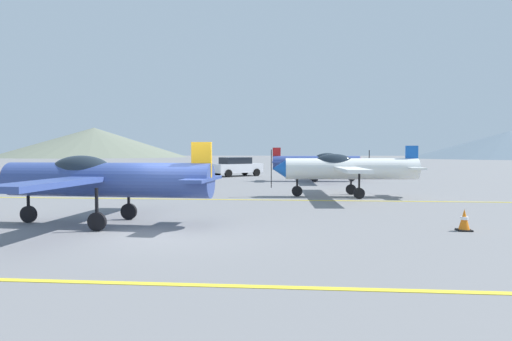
% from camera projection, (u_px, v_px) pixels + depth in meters
% --- Properties ---
extents(ground_plane, '(400.00, 400.00, 0.00)m').
position_uv_depth(ground_plane, '(169.00, 232.00, 11.57)').
color(ground_plane, slate).
extents(apron_line_near, '(80.00, 0.16, 0.01)m').
position_uv_depth(apron_line_near, '(91.00, 282.00, 7.13)').
color(apron_line_near, yellow).
rests_on(apron_line_near, ground_plane).
extents(apron_line_far, '(80.00, 0.16, 0.01)m').
position_uv_depth(apron_line_far, '(219.00, 200.00, 19.32)').
color(apron_line_far, yellow).
rests_on(apron_line_far, ground_plane).
extents(airplane_near, '(6.96, 8.02, 2.40)m').
position_uv_depth(airplane_near, '(99.00, 178.00, 12.71)').
color(airplane_near, '#33478C').
rests_on(airplane_near, ground_plane).
extents(airplane_mid, '(6.96, 8.02, 2.40)m').
position_uv_depth(airplane_mid, '(345.00, 168.00, 20.54)').
color(airplane_mid, white).
rests_on(airplane_mid, ground_plane).
extents(airplane_far, '(6.95, 8.01, 2.40)m').
position_uv_depth(airplane_far, '(320.00, 162.00, 31.15)').
color(airplane_far, '#33478C').
rests_on(airplane_far, ground_plane).
extents(car_sedan, '(4.44, 4.15, 1.62)m').
position_uv_depth(car_sedan, '(237.00, 166.00, 37.38)').
color(car_sedan, white).
rests_on(car_sedan, ground_plane).
extents(traffic_cone_side, '(0.36, 0.36, 0.59)m').
position_uv_depth(traffic_cone_side, '(464.00, 220.00, 11.75)').
color(traffic_cone_side, black).
rests_on(traffic_cone_side, ground_plane).
extents(hill_left, '(66.97, 66.97, 10.65)m').
position_uv_depth(hill_left, '(94.00, 142.00, 158.24)').
color(hill_left, slate).
rests_on(hill_left, ground_plane).
extents(hill_centerleft, '(56.29, 56.29, 8.08)m').
position_uv_depth(hill_centerleft, '(509.00, 145.00, 128.50)').
color(hill_centerleft, slate).
rests_on(hill_centerleft, ground_plane).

